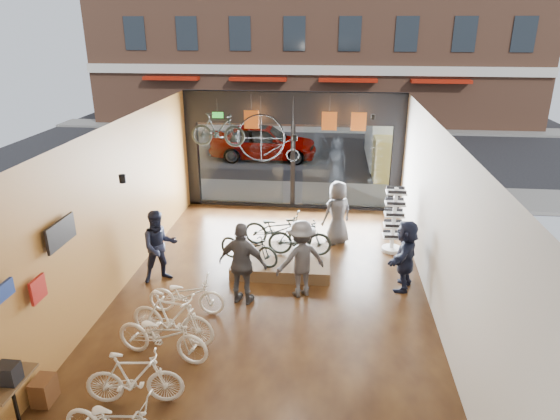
# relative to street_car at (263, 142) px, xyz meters

# --- Properties ---
(ground_plane) EXTENTS (7.00, 12.00, 0.04)m
(ground_plane) POSITION_rel_street_car_xyz_m (1.81, -12.00, -0.82)
(ground_plane) COLOR black
(ground_plane) RESTS_ON ground
(ceiling) EXTENTS (7.00, 12.00, 0.04)m
(ceiling) POSITION_rel_street_car_xyz_m (1.81, -12.00, 3.02)
(ceiling) COLOR black
(ceiling) RESTS_ON ground
(wall_left) EXTENTS (0.04, 12.00, 3.80)m
(wall_left) POSITION_rel_street_car_xyz_m (-1.71, -12.00, 1.10)
(wall_left) COLOR #A97B2D
(wall_left) RESTS_ON ground
(wall_right) EXTENTS (0.04, 12.00, 3.80)m
(wall_right) POSITION_rel_street_car_xyz_m (5.33, -12.00, 1.10)
(wall_right) COLOR beige
(wall_right) RESTS_ON ground
(storefront) EXTENTS (7.00, 0.26, 3.80)m
(storefront) POSITION_rel_street_car_xyz_m (1.81, -6.00, 1.10)
(storefront) COLOR black
(storefront) RESTS_ON ground
(exit_sign) EXTENTS (0.35, 0.06, 0.18)m
(exit_sign) POSITION_rel_street_car_xyz_m (-0.59, -6.12, 2.25)
(exit_sign) COLOR #198C26
(exit_sign) RESTS_ON storefront
(street_road) EXTENTS (30.00, 18.00, 0.02)m
(street_road) POSITION_rel_street_car_xyz_m (1.81, 3.00, -0.81)
(street_road) COLOR black
(street_road) RESTS_ON ground
(sidewalk_near) EXTENTS (30.00, 2.40, 0.12)m
(sidewalk_near) POSITION_rel_street_car_xyz_m (1.81, -4.80, -0.74)
(sidewalk_near) COLOR slate
(sidewalk_near) RESTS_ON ground
(sidewalk_far) EXTENTS (30.00, 2.00, 0.12)m
(sidewalk_far) POSITION_rel_street_car_xyz_m (1.81, 7.00, -0.74)
(sidewalk_far) COLOR slate
(sidewalk_far) RESTS_ON ground
(opposite_building) EXTENTS (26.00, 5.00, 14.00)m
(opposite_building) POSITION_rel_street_car_xyz_m (1.81, 9.50, 6.20)
(opposite_building) COLOR brown
(opposite_building) RESTS_ON ground
(street_car) EXTENTS (4.72, 1.90, 1.61)m
(street_car) POSITION_rel_street_car_xyz_m (0.00, 0.00, 0.00)
(street_car) COLOR gray
(street_car) RESTS_ON street_road
(box_truck) EXTENTS (2.08, 6.23, 2.45)m
(box_truck) POSITION_rel_street_car_xyz_m (5.66, -1.00, 0.42)
(box_truck) COLOR silver
(box_truck) RESTS_ON street_road
(floor_bike_1) EXTENTS (1.63, 0.64, 0.95)m
(floor_bike_1) POSITION_rel_street_car_xyz_m (0.02, -15.46, -0.33)
(floor_bike_1) COLOR beige
(floor_bike_1) RESTS_ON ground_plane
(floor_bike_2) EXTENTS (1.92, 1.00, 0.96)m
(floor_bike_2) POSITION_rel_street_car_xyz_m (0.09, -14.28, -0.32)
(floor_bike_2) COLOR beige
(floor_bike_2) RESTS_ON ground_plane
(floor_bike_3) EXTENTS (1.82, 0.86, 1.06)m
(floor_bike_3) POSITION_rel_street_car_xyz_m (0.12, -13.78, -0.28)
(floor_bike_3) COLOR beige
(floor_bike_3) RESTS_ON ground_plane
(floor_bike_4) EXTENTS (1.64, 0.58, 0.86)m
(floor_bike_4) POSITION_rel_street_car_xyz_m (0.10, -12.75, -0.37)
(floor_bike_4) COLOR beige
(floor_bike_4) RESTS_ON ground_plane
(display_platform) EXTENTS (2.40, 1.80, 0.30)m
(display_platform) POSITION_rel_street_car_xyz_m (1.91, -10.42, -0.65)
(display_platform) COLOR brown
(display_platform) RESTS_ON ground_plane
(display_bike_left) EXTENTS (1.73, 1.20, 0.86)m
(display_bike_left) POSITION_rel_street_car_xyz_m (1.13, -10.86, -0.07)
(display_bike_left) COLOR black
(display_bike_left) RESTS_ON display_platform
(display_bike_mid) EXTENTS (1.60, 0.45, 0.96)m
(display_bike_mid) POSITION_rel_street_car_xyz_m (2.33, -10.31, -0.02)
(display_bike_mid) COLOR black
(display_bike_mid) RESTS_ON display_platform
(display_bike_right) EXTENTS (1.91, 0.93, 0.96)m
(display_bike_right) POSITION_rel_street_car_xyz_m (1.73, -9.86, -0.02)
(display_bike_right) COLOR black
(display_bike_right) RESTS_ON display_platform
(customer_1) EXTENTS (1.08, 1.03, 1.77)m
(customer_1) POSITION_rel_street_car_xyz_m (-0.90, -11.40, 0.08)
(customer_1) COLOR #161C33
(customer_1) RESTS_ON ground_plane
(customer_2) EXTENTS (1.18, 0.70, 1.88)m
(customer_2) POSITION_rel_street_car_xyz_m (1.22, -12.20, 0.14)
(customer_2) COLOR #3F3F44
(customer_2) RESTS_ON ground_plane
(customer_3) EXTENTS (1.34, 1.13, 1.80)m
(customer_3) POSITION_rel_street_car_xyz_m (2.45, -11.74, 0.09)
(customer_3) COLOR #3F3F44
(customer_3) RESTS_ON ground_plane
(customer_4) EXTENTS (1.05, 0.96, 1.80)m
(customer_4) POSITION_rel_street_car_xyz_m (3.27, -8.81, 0.09)
(customer_4) COLOR #3F3F44
(customer_4) RESTS_ON ground_plane
(customer_5) EXTENTS (0.98, 1.64, 1.69)m
(customer_5) POSITION_rel_street_car_xyz_m (4.81, -11.19, 0.04)
(customer_5) COLOR #161C33
(customer_5) RESTS_ON ground_plane
(sunglasses_rack) EXTENTS (0.61, 0.54, 1.80)m
(sunglasses_rack) POSITION_rel_street_car_xyz_m (4.76, -9.17, 0.09)
(sunglasses_rack) COLOR white
(sunglasses_rack) RESTS_ON ground_plane
(wall_merch) EXTENTS (0.40, 2.40, 2.60)m
(wall_merch) POSITION_rel_street_car_xyz_m (-1.57, -15.50, 0.50)
(wall_merch) COLOR navy
(wall_merch) RESTS_ON wall_left
(penny_farthing) EXTENTS (1.81, 0.06, 1.45)m
(penny_farthing) POSITION_rel_street_car_xyz_m (1.23, -7.07, 1.70)
(penny_farthing) COLOR black
(penny_farthing) RESTS_ON ceiling
(hung_bike) EXTENTS (1.60, 0.53, 0.95)m
(hung_bike) POSITION_rel_street_car_xyz_m (-0.22, -7.80, 2.12)
(hung_bike) COLOR black
(hung_bike) RESTS_ON ceiling
(jersey_left) EXTENTS (0.45, 0.03, 0.55)m
(jersey_left) POSITION_rel_street_car_xyz_m (0.60, -6.80, 2.25)
(jersey_left) COLOR #CC5919
(jersey_left) RESTS_ON ceiling
(jersey_mid) EXTENTS (0.45, 0.03, 0.55)m
(jersey_mid) POSITION_rel_street_car_xyz_m (2.95, -6.80, 2.25)
(jersey_mid) COLOR #CC5919
(jersey_mid) RESTS_ON ceiling
(jersey_right) EXTENTS (0.45, 0.03, 0.55)m
(jersey_right) POSITION_rel_street_car_xyz_m (3.81, -6.80, 2.25)
(jersey_right) COLOR #CC5919
(jersey_right) RESTS_ON ceiling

